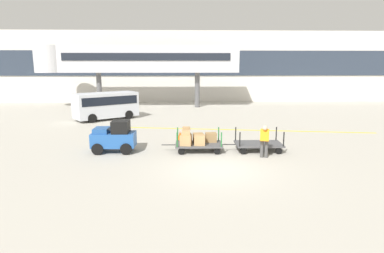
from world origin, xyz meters
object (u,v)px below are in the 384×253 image
Objects in this scene: safety_cone_near at (180,136)px; baggage_handler at (264,140)px; baggage_cart_lead at (196,140)px; baggage_cart_middle at (258,144)px; shuttle_van at (106,104)px; baggage_tug at (114,137)px.

baggage_handler is at bearing -42.79° from safety_cone_near.
baggage_cart_lead is 1.00× the size of baggage_cart_middle.
shuttle_van is 9.13× the size of safety_cone_near.
safety_cone_near is at bearing -52.41° from shuttle_van.
baggage_handler reaches higher than baggage_cart_middle.
shuttle_van is (-2.59, 9.87, 0.48)m from baggage_tug.
shuttle_van reaches higher than safety_cone_near.
baggage_cart_middle is 13.96m from shuttle_van.
baggage_handler is 0.31× the size of shuttle_van.
baggage_cart_lead is 3.14m from baggage_cart_middle.
shuttle_van is at bearing 104.72° from baggage_tug.
baggage_tug is 0.42× the size of shuttle_van.
shuttle_van is at bearing 123.77° from baggage_cart_lead.
baggage_tug is at bearing -75.28° from shuttle_van.
baggage_handler is 14.82m from shuttle_van.
shuttle_van is (-6.62, 9.90, 0.67)m from baggage_cart_lead.
shuttle_van reaches higher than baggage_tug.
baggage_handler is 2.84× the size of safety_cone_near.
baggage_cart_lead is 5.47× the size of safety_cone_near.
baggage_cart_lead is 0.60× the size of shuttle_van.
baggage_cart_middle is (3.13, -0.06, -0.22)m from baggage_cart_lead.
baggage_tug reaches higher than baggage_handler.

